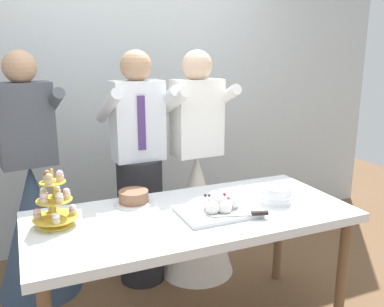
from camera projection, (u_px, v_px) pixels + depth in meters
The scene contains 9 objects.
rear_wall at pixel (123, 75), 3.43m from camera, with size 5.20×0.10×2.90m, color silver.
dessert_table at pixel (193, 225), 2.31m from camera, with size 1.80×0.80×0.78m.
cupcake_stand at pixel (54, 204), 2.10m from camera, with size 0.23×0.23×0.31m.
main_cake_tray at pixel (219, 206), 2.28m from camera, with size 0.43×0.34×0.12m.
plate_stack at pixel (276, 194), 2.44m from camera, with size 0.18×0.18×0.10m.
round_cake at pixel (134, 198), 2.42m from camera, with size 0.24×0.24×0.08m.
person_groom at pixel (140, 183), 2.90m from camera, with size 0.47×0.50×1.66m.
person_bride at pixel (197, 199), 3.06m from camera, with size 0.56×0.56×1.66m.
person_guest at pixel (34, 213), 2.79m from camera, with size 0.56×0.56×1.66m.
Camera 1 is at (-0.85, -1.97, 1.66)m, focal length 38.50 mm.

